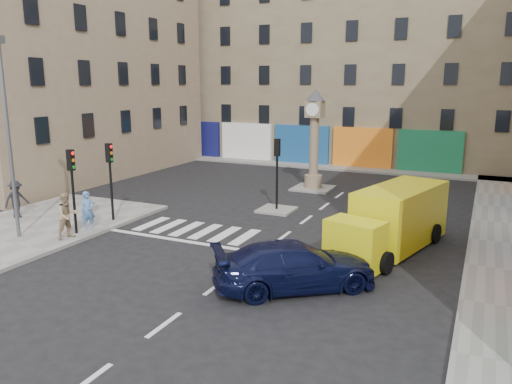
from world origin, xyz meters
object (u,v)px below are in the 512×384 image
Objects in this scene: navy_sedan at (295,266)px; pedestrian_blue at (88,211)px; traffic_light_left_far at (110,169)px; yellow_van at (393,220)px; clock_pillar at (314,133)px; lamp_post at (8,128)px; pedestrian_tan at (67,216)px; pedestrian_dark at (16,199)px; traffic_light_island at (277,162)px; traffic_light_left_near at (72,178)px.

pedestrian_blue is (-10.58, 1.89, 0.25)m from navy_sedan.
traffic_light_left_far reaches higher than yellow_van.
clock_pillar is 0.85× the size of yellow_van.
lamp_post is 16.17m from yellow_van.
traffic_light_left_far is 1.87× the size of pedestrian_tan.
pedestrian_blue is at bearing 41.74° from navy_sedan.
traffic_light_island is at bearing -45.07° from pedestrian_dark.
clock_pillar is 15.91m from navy_sedan.
navy_sedan is (10.70, -1.24, -1.84)m from traffic_light_left_near.
lamp_post reaches higher than traffic_light_left_far.
lamp_post is 4.48× the size of pedestrian_dark.
pedestrian_dark is (-10.77, -13.09, -2.47)m from clock_pillar.
pedestrian_dark is at bearing 44.54° from navy_sedan.
lamp_post is at bearing -118.35° from clock_pillar.
clock_pillar is at bearing -27.88° from pedestrian_dark.
clock_pillar is (6.30, 11.40, 0.93)m from traffic_light_left_far.
traffic_light_left_far is 1.00× the size of traffic_light_island.
traffic_light_left_near is 0.61× the size of clock_pillar.
clock_pillar reaches higher than traffic_light_left_near.
traffic_light_left_far is at bearing -139.40° from traffic_light_island.
pedestrian_tan is at bearing -144.25° from yellow_van.
traffic_light_island is 0.69× the size of navy_sedan.
traffic_light_left_near reaches higher than traffic_light_island.
yellow_van is 3.62× the size of pedestrian_tan.
pedestrian_tan is at bearing 19.04° from lamp_post.
yellow_van is 13.22m from pedestrian_blue.
traffic_light_left_near is 1.00× the size of traffic_light_island.
navy_sedan is 2.72× the size of pedestrian_tan.
lamp_post is (-1.90, -1.40, 2.17)m from traffic_light_left_near.
lamp_post reaches higher than yellow_van.
traffic_light_left_near is 2.40m from traffic_light_left_far.
traffic_light_left_near reaches higher than navy_sedan.
traffic_light_island is 7.70m from yellow_van.
clock_pillar reaches higher than navy_sedan.
pedestrian_dark reaches higher than navy_sedan.
pedestrian_dark is (-10.77, -7.09, -1.51)m from traffic_light_island.
traffic_light_island is at bearing -13.85° from pedestrian_blue.
clock_pillar is at bearing 61.06° from traffic_light_left_far.
lamp_post is (-1.90, -3.80, 2.17)m from traffic_light_left_far.
traffic_light_left_near reaches higher than pedestrian_tan.
traffic_light_left_near is at bearing 35.87° from pedestrian_tan.
traffic_light_left_far is at bearing 90.00° from traffic_light_left_near.
traffic_light_left_near is 3.21m from lamp_post.
traffic_light_left_far is 3.41m from pedestrian_tan.
traffic_light_left_far is 13.05m from clock_pillar.
traffic_light_left_near is 0.52× the size of yellow_van.
traffic_light_left_near is 10.03m from traffic_light_island.
pedestrian_dark is at bearing 170.98° from traffic_light_left_near.
traffic_light_island is 1.87× the size of pedestrian_tan.
clock_pillar is at bearing -21.82° from navy_sedan.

